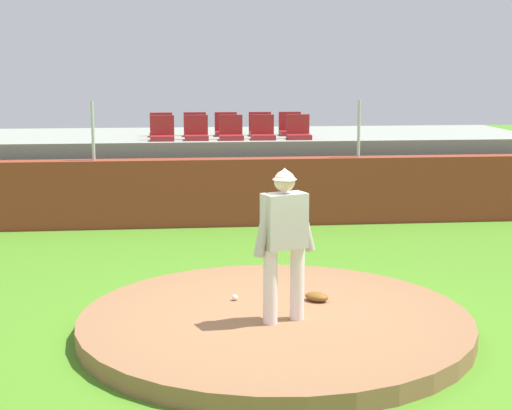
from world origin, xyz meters
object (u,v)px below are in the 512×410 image
Objects in this scene: stadium_chair_6 at (195,129)px; stadium_chair_7 at (226,128)px; baseball at (235,297)px; stadium_chair_4 at (298,131)px; stadium_chair_0 at (162,133)px; stadium_chair_1 at (196,132)px; stadium_chair_2 at (231,132)px; stadium_chair_5 at (161,129)px; stadium_chair_8 at (260,128)px; fielding_glove at (317,297)px; stadium_chair_3 at (263,132)px; stadium_chair_9 at (290,128)px; pitcher at (284,233)px.

stadium_chair_7 is at bearing 178.05° from stadium_chair_6.
stadium_chair_4 reaches higher than baseball.
stadium_chair_0 is 0.69m from stadium_chair_1.
stadium_chair_7 is at bearing -87.31° from stadium_chair_2.
stadium_chair_1 is at bearing 92.28° from baseball.
stadium_chair_5 and stadium_chair_8 have the same top height.
fielding_glove is 0.60× the size of stadium_chair_3.
stadium_chair_0 and stadium_chair_3 have the same top height.
stadium_chair_6 is at bearing 137.10° from fielding_glove.
stadium_chair_8 is at bearing 81.50° from baseball.
baseball is at bearing 87.02° from stadium_chair_7.
stadium_chair_9 reaches higher than fielding_glove.
stadium_chair_6 is (-0.71, 0.93, 0.00)m from stadium_chair_2.
baseball is 0.15× the size of stadium_chair_4.
baseball is 0.15× the size of stadium_chair_5.
stadium_chair_5 is at bearing -0.08° from stadium_chair_7.
stadium_chair_1 is 0.71m from stadium_chair_2.
stadium_chair_9 reaches higher than pitcher.
baseball is 6.90m from stadium_chair_2.
stadium_chair_7 is at bearing -0.30° from stadium_chair_9.
stadium_chair_5 is 2.80m from stadium_chair_9.
pitcher is 3.48× the size of stadium_chair_7.
stadium_chair_3 and stadium_chair_8 have the same top height.
stadium_chair_5 is 1.00× the size of stadium_chair_9.
stadium_chair_4 is at bearing -179.76° from stadium_chair_0.
stadium_chair_0 reaches higher than baseball.
stadium_chair_9 is at bearing 179.81° from stadium_chair_5.
stadium_chair_2 is 1.00× the size of stadium_chair_3.
stadium_chair_9 is at bearing -87.65° from stadium_chair_4.
stadium_chair_3 is 1.00× the size of stadium_chair_8.
stadium_chair_0 is at bearing 143.76° from fielding_glove.
stadium_chair_4 is at bearing 74.75° from baseball.
baseball is 0.15× the size of stadium_chair_1.
stadium_chair_4 is at bearing 156.27° from stadium_chair_6.
fielding_glove is (0.50, 0.70, -0.96)m from pitcher.
fielding_glove is at bearing 99.23° from stadium_chair_6.
pitcher is 3.48× the size of stadium_chair_3.
stadium_chair_3 is 0.74m from stadium_chair_4.
stadium_chair_1 is 1.00× the size of stadium_chair_4.
stadium_chair_1 is 1.00× the size of stadium_chair_5.
pitcher is at bearing 81.20° from stadium_chair_9.
stadium_chair_1 is at bearing 31.52° from stadium_chair_8.
stadium_chair_1 and stadium_chair_4 have the same top height.
fielding_glove is 0.60× the size of stadium_chair_2.
pitcher is 7.65m from stadium_chair_1.
stadium_chair_0 and stadium_chair_5 have the same top height.
stadium_chair_4 and stadium_chair_5 have the same top height.
stadium_chair_3 is (1.09, 6.74, 1.45)m from baseball.
stadium_chair_7 is (-0.09, 8.47, 0.48)m from pitcher.
stadium_chair_1 is at bearing 129.80° from stadium_chair_5.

